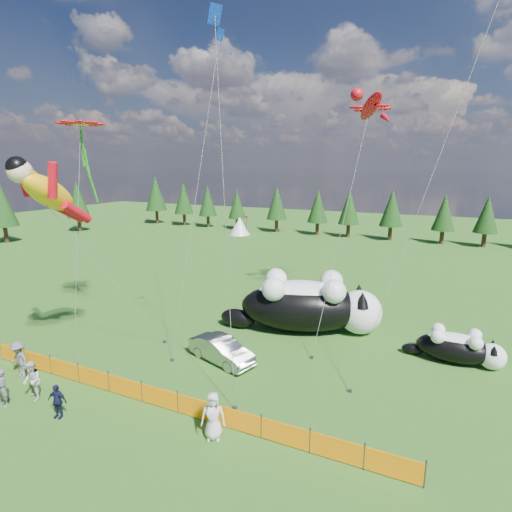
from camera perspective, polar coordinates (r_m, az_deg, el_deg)
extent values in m
plane|color=#0D3C0A|center=(21.75, -8.45, -16.63)|extent=(160.00, 160.00, 0.00)
cylinder|color=#262626|center=(27.05, -32.62, -11.23)|extent=(0.06, 0.06, 1.10)
cylinder|color=#262626|center=(25.48, -30.12, -12.36)|extent=(0.06, 0.06, 1.10)
cylinder|color=#262626|center=(23.97, -27.27, -13.61)|extent=(0.06, 0.06, 1.10)
cylinder|color=#262626|center=(22.54, -24.01, -14.97)|extent=(0.06, 0.06, 1.10)
cylinder|color=#262626|center=(21.20, -20.28, -16.47)|extent=(0.06, 0.06, 1.10)
cylinder|color=#262626|center=(19.97, -15.99, -18.07)|extent=(0.06, 0.06, 1.10)
cylinder|color=#262626|center=(18.87, -11.09, -19.75)|extent=(0.06, 0.06, 1.10)
cylinder|color=#262626|center=(17.93, -5.51, -21.47)|extent=(0.06, 0.06, 1.10)
cylinder|color=#262626|center=(17.17, 0.78, -23.13)|extent=(0.06, 0.06, 1.10)
cylinder|color=#262626|center=(16.62, 7.72, -24.64)|extent=(0.06, 0.06, 1.10)
cylinder|color=#262626|center=(16.30, 15.20, -25.88)|extent=(0.06, 0.06, 1.10)
cylinder|color=#262626|center=(16.22, 23.00, -26.75)|extent=(0.06, 0.06, 1.10)
cube|color=orange|center=(26.28, -31.40, -11.88)|extent=(2.00, 0.04, 0.90)
cube|color=orange|center=(24.74, -28.73, -13.07)|extent=(2.00, 0.04, 0.90)
cube|color=orange|center=(23.27, -25.68, -14.39)|extent=(2.00, 0.04, 0.90)
cube|color=orange|center=(21.88, -22.20, -15.82)|extent=(2.00, 0.04, 0.90)
cube|color=orange|center=(20.59, -18.20, -17.37)|extent=(2.00, 0.04, 0.90)
cube|color=orange|center=(19.43, -13.61, -19.03)|extent=(2.00, 0.04, 0.90)
cube|color=orange|center=(18.41, -8.38, -20.74)|extent=(2.00, 0.04, 0.90)
cube|color=orange|center=(17.56, -2.45, -22.45)|extent=(2.00, 0.04, 0.90)
cube|color=orange|center=(16.90, 4.17, -24.05)|extent=(2.00, 0.04, 0.90)
cube|color=orange|center=(16.46, 11.39, -25.44)|extent=(2.00, 0.04, 0.90)
cube|color=orange|center=(16.26, 19.06, -26.51)|extent=(2.00, 0.04, 0.90)
ellipsoid|color=black|center=(26.52, 6.54, -7.25)|extent=(8.74, 6.01, 3.19)
ellipsoid|color=white|center=(26.26, 6.58, -5.62)|extent=(6.56, 4.39, 1.95)
sphere|color=white|center=(26.84, 14.58, -7.75)|extent=(2.84, 2.84, 2.84)
sphere|color=#DA545F|center=(27.03, 17.13, -7.76)|extent=(0.40, 0.40, 0.40)
ellipsoid|color=black|center=(27.20, -2.63, -8.86)|extent=(2.75, 1.95, 1.24)
cone|color=black|center=(25.67, 14.96, -6.03)|extent=(0.99, 0.99, 0.99)
cone|color=black|center=(27.28, 14.48, -4.89)|extent=(0.99, 0.99, 0.99)
sphere|color=white|center=(27.22, 10.75, -3.53)|extent=(1.49, 1.49, 1.49)
sphere|color=white|center=(25.02, 11.09, -5.00)|extent=(1.49, 1.49, 1.49)
sphere|color=white|center=(27.21, 2.89, -3.33)|extent=(1.49, 1.49, 1.49)
sphere|color=white|center=(25.00, 2.52, -4.78)|extent=(1.49, 1.49, 1.49)
ellipsoid|color=black|center=(25.10, 26.43, -11.73)|extent=(3.96, 1.89, 1.58)
ellipsoid|color=white|center=(24.95, 26.52, -10.91)|extent=(2.99, 1.36, 0.96)
sphere|color=white|center=(25.28, 30.66, -12.25)|extent=(1.40, 1.40, 1.40)
sphere|color=#DA545F|center=(25.35, 32.02, -12.35)|extent=(0.20, 0.20, 0.20)
ellipsoid|color=black|center=(25.29, 21.47, -12.27)|extent=(1.23, 0.63, 0.61)
cone|color=black|center=(24.68, 30.88, -11.46)|extent=(0.49, 0.49, 0.49)
cone|color=black|center=(25.45, 30.73, -10.72)|extent=(0.49, 0.49, 0.49)
sphere|color=white|center=(25.41, 28.79, -9.88)|extent=(0.74, 0.74, 0.74)
sphere|color=white|center=(24.35, 28.91, -10.85)|extent=(0.74, 0.74, 0.74)
sphere|color=white|center=(25.33, 24.60, -9.51)|extent=(0.74, 0.74, 0.74)
sphere|color=white|center=(24.27, 24.52, -10.46)|extent=(0.74, 0.74, 0.74)
imported|color=#A4A5A8|center=(22.75, -4.95, -13.22)|extent=(4.36, 2.64, 1.36)
imported|color=#5C5B60|center=(22.06, -32.50, -15.61)|extent=(0.69, 0.50, 1.75)
imported|color=silver|center=(21.84, -29.38, -15.30)|extent=(1.07, 0.92, 1.89)
imported|color=#131535|center=(20.11, -26.54, -18.04)|extent=(0.98, 0.64, 1.53)
imported|color=#5C5B60|center=(24.25, -30.78, -12.61)|extent=(1.30, 0.74, 1.94)
imported|color=silver|center=(17.02, -6.15, -21.77)|extent=(1.14, 0.96, 1.98)
cylinder|color=#595959|center=(23.88, -19.85, -2.38)|extent=(0.03, 0.03, 10.59)
cube|color=#262626|center=(25.70, -12.92, -11.83)|extent=(0.15, 0.15, 0.16)
cylinder|color=#595959|center=(25.27, 12.45, 4.95)|extent=(0.03, 0.03, 16.84)
cube|color=#262626|center=(23.43, 8.00, -14.13)|extent=(0.15, 0.15, 0.16)
cylinder|color=#595959|center=(24.84, -24.19, 2.38)|extent=(0.03, 0.03, 14.12)
cube|color=#262626|center=(24.26, -24.60, -14.25)|extent=(0.15, 0.15, 0.16)
cube|color=#23971B|center=(27.20, -23.32, 11.66)|extent=(0.20, 0.20, 4.45)
cylinder|color=#595959|center=(23.70, -8.43, 9.32)|extent=(0.03, 0.03, 19.36)
cube|color=#262626|center=(23.42, -11.88, -14.30)|extent=(0.15, 0.15, 0.16)
cylinder|color=#595959|center=(20.80, 23.19, 8.67)|extent=(0.03, 0.03, 20.38)
cube|color=#262626|center=(20.71, 13.31, -18.21)|extent=(0.15, 0.15, 0.16)
cylinder|color=#595959|center=(17.37, -4.44, 5.65)|extent=(0.03, 0.03, 16.89)
cube|color=#262626|center=(19.07, -3.03, -20.82)|extent=(0.15, 0.15, 0.16)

